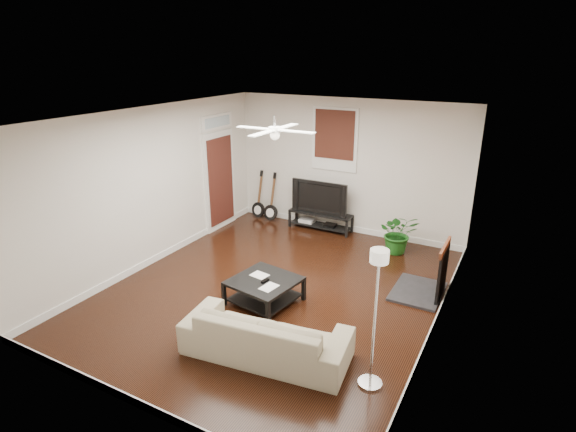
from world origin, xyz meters
name	(u,v)px	position (x,y,z in m)	size (l,w,h in m)	color
room	(276,208)	(0.00, 0.00, 1.40)	(5.01, 6.01, 2.81)	black
brick_accent	(457,215)	(2.49, 1.00, 1.40)	(0.02, 2.20, 2.80)	brown
fireplace	(430,269)	(2.20, 1.00, 0.46)	(0.80, 1.10, 0.92)	black
window_back	(335,140)	(-0.30, 2.97, 1.95)	(1.00, 0.06, 1.30)	#3B1A10
door_left	(220,172)	(-2.46, 1.90, 1.25)	(0.08, 1.00, 2.50)	white
tv_stand	(320,221)	(-0.48, 2.78, 0.19)	(1.39, 0.37, 0.39)	black
tv	(321,196)	(-0.48, 2.80, 0.75)	(1.24, 0.16, 0.72)	black
coffee_table	(264,291)	(0.04, -0.43, 0.19)	(0.93, 0.93, 0.39)	black
sofa	(266,334)	(0.73, -1.53, 0.31)	(2.12, 0.83, 0.62)	tan
floor_lamp	(375,320)	(2.08, -1.43, 0.86)	(0.28, 0.28, 1.73)	silver
potted_plant	(398,233)	(1.32, 2.38, 0.40)	(0.72, 0.63, 0.80)	#1B5E1B
guitar_left	(258,195)	(-2.05, 2.75, 0.56)	(0.35, 0.24, 1.12)	black
guitar_right	(270,197)	(-1.70, 2.72, 0.56)	(0.35, 0.24, 1.12)	black
ceiling_fan	(275,130)	(0.00, 0.00, 2.60)	(1.24, 1.24, 0.32)	white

